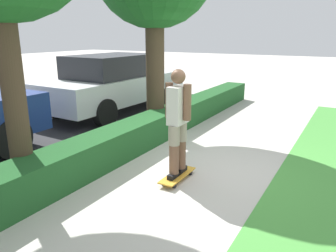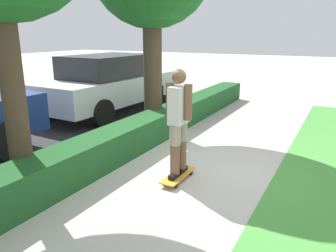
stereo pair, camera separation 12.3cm
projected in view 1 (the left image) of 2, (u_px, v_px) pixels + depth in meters
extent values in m
plane|color=#BCB7AD|center=(207.00, 170.00, 5.28)|extent=(60.00, 60.00, 0.00)
cube|color=#2D2D30|center=(34.00, 132.00, 7.30)|extent=(12.18, 5.00, 0.01)
cube|color=#1E5123|center=(127.00, 139.00, 5.98)|extent=(12.18, 0.60, 0.54)
cube|color=gold|center=(177.00, 175.00, 4.91)|extent=(0.76, 0.24, 0.02)
cylinder|color=black|center=(190.00, 173.00, 5.10)|extent=(0.06, 0.04, 0.06)
cylinder|color=black|center=(180.00, 171.00, 5.18)|extent=(0.06, 0.04, 0.06)
cylinder|color=black|center=(174.00, 186.00, 4.67)|extent=(0.06, 0.04, 0.06)
cylinder|color=black|center=(163.00, 183.00, 4.75)|extent=(0.06, 0.04, 0.06)
cube|color=black|center=(174.00, 175.00, 4.81)|extent=(0.26, 0.09, 0.07)
cylinder|color=brown|center=(174.00, 150.00, 4.70)|extent=(0.14, 0.14, 0.73)
cylinder|color=gray|center=(174.00, 135.00, 4.64)|extent=(0.16, 0.16, 0.29)
cube|color=black|center=(181.00, 170.00, 4.99)|extent=(0.26, 0.09, 0.07)
cylinder|color=brown|center=(181.00, 145.00, 4.89)|extent=(0.14, 0.14, 0.73)
cylinder|color=gray|center=(181.00, 131.00, 4.83)|extent=(0.16, 0.16, 0.29)
cube|color=silver|center=(178.00, 105.00, 4.62)|extent=(0.35, 0.19, 0.54)
cylinder|color=brown|center=(187.00, 102.00, 4.54)|extent=(0.11, 0.11, 0.51)
cylinder|color=brown|center=(169.00, 100.00, 4.68)|extent=(0.11, 0.11, 0.51)
sphere|color=brown|center=(178.00, 77.00, 4.51)|extent=(0.21, 0.21, 0.21)
cylinder|color=#423323|center=(13.00, 91.00, 4.25)|extent=(0.30, 0.30, 2.82)
cylinder|color=#423323|center=(155.00, 69.00, 7.04)|extent=(0.40, 0.40, 2.78)
cylinder|color=black|center=(11.00, 138.00, 5.68)|extent=(0.74, 0.21, 0.74)
cube|color=silver|center=(116.00, 88.00, 9.12)|extent=(4.59, 1.87, 0.66)
cube|color=black|center=(111.00, 66.00, 8.84)|extent=(2.41, 1.61, 0.58)
cylinder|color=black|center=(166.00, 94.00, 10.00)|extent=(0.67, 0.21, 0.67)
cylinder|color=black|center=(124.00, 90.00, 10.78)|extent=(0.67, 0.21, 0.67)
cylinder|color=black|center=(105.00, 113.00, 7.65)|extent=(0.67, 0.21, 0.67)
cylinder|color=black|center=(57.00, 106.00, 8.43)|extent=(0.67, 0.21, 0.67)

